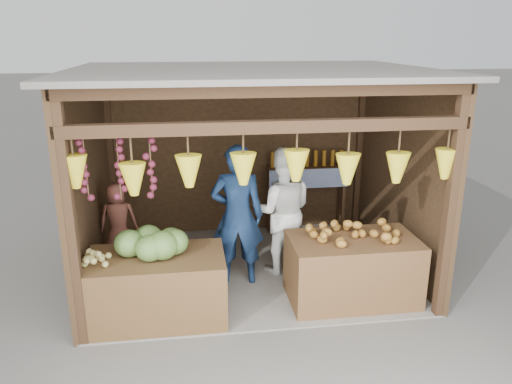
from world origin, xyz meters
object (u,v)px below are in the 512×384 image
counter_right (352,270)px  woman_standing (282,211)px  counter_left (157,288)px  man_standing (237,216)px  vendor_seated (118,220)px

counter_right → woman_standing: bearing=127.1°
counter_left → counter_right: bearing=2.6°
counter_right → woman_standing: woman_standing is taller
counter_right → woman_standing: size_ratio=0.87×
counter_left → counter_right: 2.26m
woman_standing → counter_left: bearing=41.5°
counter_right → man_standing: man_standing is taller
counter_right → man_standing: (-1.29, 0.64, 0.51)m
man_standing → counter_left: bearing=43.6°
counter_right → woman_standing: (-0.67, 0.89, 0.46)m
woman_standing → counter_right: bearing=136.6°
man_standing → woman_standing: 0.66m
counter_left → vendor_seated: (-0.51, 1.13, 0.41)m
vendor_seated → counter_right: bearing=158.9°
man_standing → vendor_seated: 1.54m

